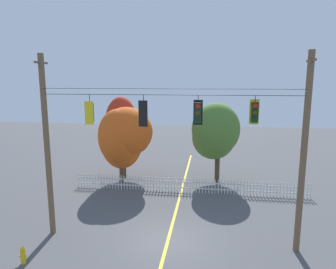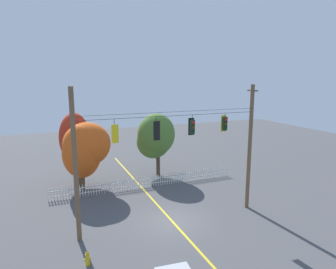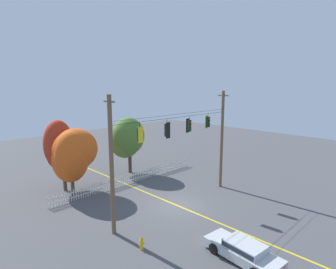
% 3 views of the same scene
% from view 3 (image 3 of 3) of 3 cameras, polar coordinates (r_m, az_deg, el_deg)
% --- Properties ---
extents(ground, '(80.00, 80.00, 0.00)m').
position_cam_3_polar(ground, '(24.10, 1.82, -14.21)').
color(ground, '#4C4C4F').
extents(lane_centerline_stripe, '(0.16, 36.00, 0.01)m').
position_cam_3_polar(lane_centerline_stripe, '(24.10, 1.82, -14.20)').
color(lane_centerline_stripe, gold).
rests_on(lane_centerline_stripe, ground).
extents(signal_support_span, '(12.72, 1.10, 9.35)m').
position_cam_3_polar(signal_support_span, '(22.54, 1.89, -3.16)').
color(signal_support_span, brown).
rests_on(signal_support_span, ground).
extents(traffic_signal_southbound_primary, '(0.43, 0.38, 1.45)m').
position_cam_3_polar(traffic_signal_southbound_primary, '(19.62, -5.77, -0.01)').
color(traffic_signal_southbound_primary, black).
extents(traffic_signal_northbound_secondary, '(0.43, 0.38, 1.50)m').
position_cam_3_polar(traffic_signal_northbound_secondary, '(21.37, -0.20, 0.91)').
color(traffic_signal_northbound_secondary, black).
extents(traffic_signal_westbound_side, '(0.43, 0.38, 1.40)m').
position_cam_3_polar(traffic_signal_westbound_side, '(23.23, 4.28, 1.82)').
color(traffic_signal_westbound_side, black).
extents(traffic_signal_northbound_primary, '(0.43, 0.38, 1.32)m').
position_cam_3_polar(traffic_signal_northbound_primary, '(25.19, 8.10, 2.55)').
color(traffic_signal_northbound_primary, black).
extents(white_picket_fence, '(16.92, 0.06, 1.06)m').
position_cam_3_polar(white_picket_fence, '(29.07, -7.55, -8.78)').
color(white_picket_fence, silver).
rests_on(white_picket_fence, ground).
extents(autumn_maple_near_fence, '(3.80, 3.36, 6.75)m').
position_cam_3_polar(autumn_maple_near_fence, '(27.98, -20.55, -3.05)').
color(autumn_maple_near_fence, brown).
rests_on(autumn_maple_near_fence, ground).
extents(autumn_maple_mid, '(4.17, 3.59, 6.03)m').
position_cam_3_polar(autumn_maple_mid, '(26.73, -18.76, -3.74)').
color(autumn_maple_mid, brown).
rests_on(autumn_maple_mid, ground).
extents(autumn_oak_far_east, '(3.78, 3.80, 6.35)m').
position_cam_3_polar(autumn_oak_far_east, '(31.62, -8.39, -0.66)').
color(autumn_oak_far_east, '#473828').
rests_on(autumn_oak_far_east, ground).
extents(parked_car, '(2.18, 4.73, 1.15)m').
position_cam_3_polar(parked_car, '(17.87, 15.04, -21.80)').
color(parked_car, '#B7BABF').
rests_on(parked_car, ground).
extents(fire_hydrant, '(0.38, 0.22, 0.81)m').
position_cam_3_polar(fire_hydrant, '(18.41, -5.41, -21.18)').
color(fire_hydrant, gold).
rests_on(fire_hydrant, ground).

